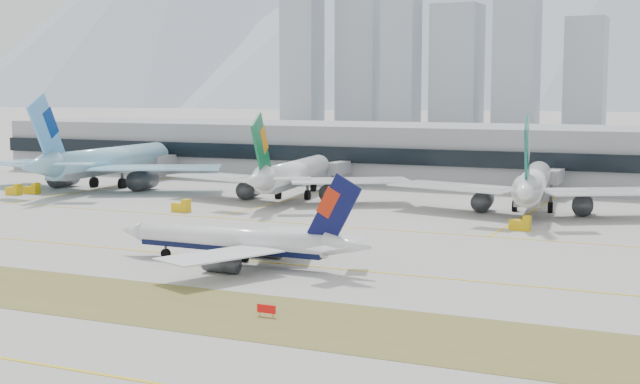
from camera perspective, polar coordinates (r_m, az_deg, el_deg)
The scene contains 12 objects.
ground at distance 130.99m, azimuth -3.06°, elevation -4.08°, with size 3000.00×3000.00×0.00m, color #99978F.
taxiing_airliner at distance 123.83m, azimuth -5.13°, elevation -3.18°, with size 40.23×35.02×13.54m.
widebody_korean at distance 227.23m, azimuth -13.60°, elevation 1.84°, with size 66.69×65.61×23.90m.
widebody_eva at distance 197.50m, azimuth -1.84°, elevation 1.06°, with size 55.93×55.29×20.17m.
widebody_cathay at distance 181.35m, azimuth 13.45°, elevation 0.42°, with size 56.57×55.85×20.36m.
terminal at distance 236.98m, azimuth 10.06°, elevation 2.38°, with size 280.00×43.10×15.00m.
hold_sign_right at distance 95.73m, azimuth -3.45°, elevation -7.49°, with size 2.20×0.15×1.35m.
gse_a at distance 218.74m, azimuth -18.97°, elevation 0.10°, with size 3.55×2.00×2.60m.
gse_c at distance 158.01m, azimuth 12.73°, elevation -2.03°, with size 3.55×2.00×2.60m.
gse_b at distance 179.68m, azimuth -8.84°, elevation -0.94°, with size 3.55×2.00×2.60m.
gse_extra at distance 219.71m, azimuth -17.92°, elevation 0.16°, with size 3.55×2.00×2.60m.
city_skyline at distance 591.84m, azimuth 8.56°, elevation 8.89°, with size 342.00×49.80×140.00m.
Camera 1 is at (60.46, -113.72, 23.93)m, focal length 50.00 mm.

